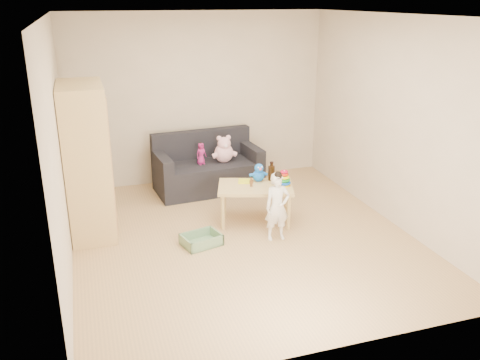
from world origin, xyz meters
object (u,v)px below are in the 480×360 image
object	(u,v)px
play_table	(255,204)
toddler	(277,208)
wardrobe	(87,161)
sofa	(208,176)

from	to	relation	value
play_table	toddler	xyz separation A→B (m)	(0.08, -0.55, 0.16)
wardrobe	play_table	distance (m)	2.17
sofa	toddler	bearing A→B (deg)	-83.30
play_table	toddler	size ratio (longest dim) A/B	1.16
sofa	play_table	xyz separation A→B (m)	(0.30, -1.31, 0.03)
wardrobe	sofa	size ratio (longest dim) A/B	1.19
sofa	toddler	xyz separation A→B (m)	(0.38, -1.87, 0.19)
toddler	play_table	bearing A→B (deg)	100.30
play_table	toddler	distance (m)	0.58
wardrobe	toddler	world-z (taller)	wardrobe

